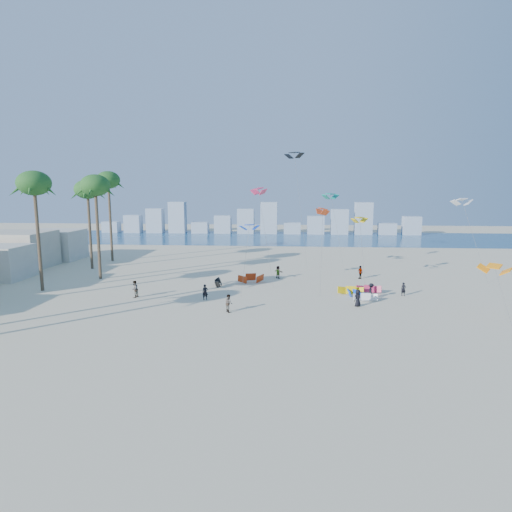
{
  "coord_description": "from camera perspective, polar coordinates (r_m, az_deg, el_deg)",
  "views": [
    {
      "loc": [
        6.63,
        -31.34,
        12.12
      ],
      "look_at": [
        3.0,
        16.0,
        4.5
      ],
      "focal_mm": 29.86,
      "sensor_mm": 36.0,
      "label": 1
    }
  ],
  "objects": [
    {
      "name": "kitesurfer_mid",
      "position": [
        42.28,
        -3.69,
        -6.31
      ],
      "size": [
        1.02,
        1.08,
        1.77
      ],
      "primitive_type": "imported",
      "rotation": [
        0.0,
        0.0,
        2.12
      ],
      "color": "gray",
      "rests_on": "ground"
    },
    {
      "name": "flying_kites",
      "position": [
        57.58,
        11.38,
        8.06
      ],
      "size": [
        31.67,
        35.2,
        18.14
      ],
      "color": "blue",
      "rests_on": "ground"
    },
    {
      "name": "kitesurfers_far",
      "position": [
        50.74,
        5.48,
        -3.72
      ],
      "size": [
        30.88,
        14.9,
        1.91
      ],
      "color": "black",
      "rests_on": "ground"
    },
    {
      "name": "grounded_kites",
      "position": [
        51.07,
        6.82,
        -4.14
      ],
      "size": [
        20.03,
        10.03,
        1.09
      ],
      "color": "black",
      "rests_on": "ground"
    },
    {
      "name": "ground",
      "position": [
        34.25,
        -7.22,
        -11.68
      ],
      "size": [
        220.0,
        220.0,
        0.0
      ],
      "primitive_type": "plane",
      "color": "beige",
      "rests_on": "ground"
    },
    {
      "name": "ocean",
      "position": [
        104.26,
        0.71,
        2.45
      ],
      "size": [
        220.0,
        220.0,
        0.0
      ],
      "primitive_type": "plane",
      "color": "navy",
      "rests_on": "ground"
    },
    {
      "name": "palm_row",
      "position": [
        55.63,
        -27.21,
        7.7
      ],
      "size": [
        10.51,
        44.8,
        14.83
      ],
      "color": "brown",
      "rests_on": "ground"
    },
    {
      "name": "distant_skyline",
      "position": [
        113.97,
        0.44,
        4.57
      ],
      "size": [
        85.0,
        3.0,
        8.4
      ],
      "color": "#9EADBF",
      "rests_on": "ground"
    },
    {
      "name": "kitesurfer_near",
      "position": [
        46.98,
        -6.82,
        -4.82
      ],
      "size": [
        0.73,
        0.62,
        1.71
      ],
      "primitive_type": "imported",
      "rotation": [
        0.0,
        0.0,
        0.39
      ],
      "color": "black",
      "rests_on": "ground"
    }
  ]
}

